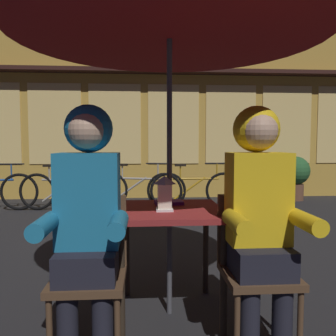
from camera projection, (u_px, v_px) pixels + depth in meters
The scene contains 14 objects.
ground_plane at pixel (169, 313), 2.38m from camera, with size 60.00×60.00×0.00m, color #232326.
cafe_table at pixel (169, 223), 2.33m from camera, with size 0.72×0.72×0.74m.
patio_umbrella at pixel (169, 10), 2.23m from camera, with size 2.10×2.10×2.31m.
lantern at pixel (164, 192), 2.23m from camera, with size 0.11×0.11×0.23m.
chair_left at pixel (90, 265), 1.94m from camera, with size 0.40×0.40×0.87m.
chair_right at pixel (255, 261), 2.01m from camera, with size 0.40×0.40×0.87m.
person_left_hooded at pixel (88, 205), 1.86m from camera, with size 0.45×0.56×1.40m.
person_right_hooded at pixel (259, 203), 1.93m from camera, with size 0.45×0.56×1.40m.
shopfront_building at pixel (172, 58), 7.56m from camera, with size 10.00×0.93×6.20m.
bicycle_second at pixel (65, 191), 6.03m from camera, with size 1.68×0.23×0.84m.
bicycle_third at pixel (137, 189), 6.25m from camera, with size 1.64×0.46×0.84m.
bicycle_fourth at pixel (196, 189), 6.22m from camera, with size 1.68×0.08×0.84m.
book at pixel (169, 202), 2.49m from camera, with size 0.20×0.14×0.02m, color #661E7A.
potted_plant at pixel (295, 174), 7.12m from camera, with size 0.60×0.60×0.92m.
Camera 1 is at (-0.17, -2.30, 1.18)m, focal length 36.42 mm.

